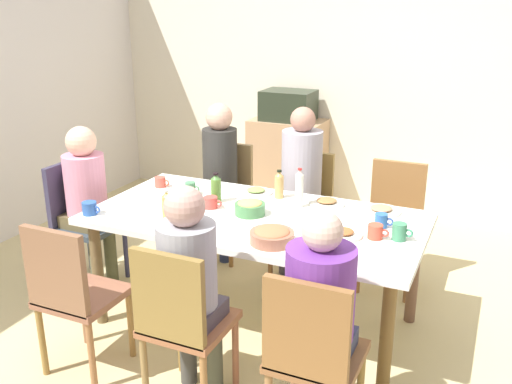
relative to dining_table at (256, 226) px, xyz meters
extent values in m
plane|color=#C9B883|center=(0.00, 0.00, -0.67)|extent=(6.05, 6.05, 0.00)
cube|color=silver|center=(0.00, 2.34, 0.63)|extent=(5.28, 0.12, 2.60)
cube|color=white|center=(0.00, 0.00, 0.05)|extent=(2.02, 1.03, 0.04)
cylinder|color=brown|center=(-0.91, -0.41, -0.32)|extent=(0.07, 0.07, 0.70)
cylinder|color=brown|center=(0.91, -0.41, -0.32)|extent=(0.07, 0.07, 0.70)
cylinder|color=brown|center=(-0.91, 0.41, -0.32)|extent=(0.07, 0.07, 0.70)
cylinder|color=brown|center=(0.91, 0.41, -0.32)|extent=(0.07, 0.07, 0.70)
cube|color=brown|center=(-0.67, -0.81, -0.23)|extent=(0.40, 0.40, 0.04)
cylinder|color=olive|center=(-0.84, -0.98, -0.45)|extent=(0.04, 0.04, 0.43)
cylinder|color=#95633D|center=(-0.50, -0.98, -0.45)|extent=(0.04, 0.04, 0.43)
cylinder|color=brown|center=(-0.84, -0.64, -0.45)|extent=(0.04, 0.04, 0.43)
cylinder|color=olive|center=(-0.50, -0.64, -0.45)|extent=(0.04, 0.04, 0.43)
cube|color=brown|center=(-0.67, -0.99, 0.01)|extent=(0.38, 0.04, 0.45)
cube|color=#965B3A|center=(0.00, -0.81, -0.23)|extent=(0.40, 0.40, 0.04)
cylinder|color=olive|center=(-0.17, -0.98, -0.45)|extent=(0.04, 0.04, 0.43)
cylinder|color=olive|center=(-0.17, -0.64, -0.45)|extent=(0.04, 0.04, 0.43)
cylinder|color=#93583D|center=(0.17, -0.64, -0.45)|extent=(0.04, 0.04, 0.43)
cube|color=olive|center=(0.00, -0.99, 0.01)|extent=(0.38, 0.04, 0.45)
cylinder|color=#3B3B38|center=(-0.08, -0.71, -0.44)|extent=(0.09, 0.09, 0.45)
cylinder|color=#454939|center=(0.08, -0.71, -0.44)|extent=(0.09, 0.09, 0.45)
cube|color=#443C47|center=(0.00, -0.81, -0.17)|extent=(0.30, 0.30, 0.10)
cylinder|color=#9A9BA6|center=(0.00, -0.81, 0.10)|extent=(0.29, 0.29, 0.43)
sphere|color=tan|center=(0.00, -0.81, 0.40)|extent=(0.20, 0.20, 0.20)
cube|color=brown|center=(0.00, 0.81, -0.23)|extent=(0.40, 0.40, 0.04)
cylinder|color=#915D3D|center=(0.17, 0.98, -0.45)|extent=(0.04, 0.04, 0.43)
cylinder|color=olive|center=(-0.17, 0.98, -0.45)|extent=(0.04, 0.04, 0.43)
cylinder|color=brown|center=(0.17, 0.64, -0.45)|extent=(0.04, 0.04, 0.43)
cylinder|color=brown|center=(-0.17, 0.64, -0.45)|extent=(0.04, 0.04, 0.43)
cube|color=olive|center=(0.00, 0.99, 0.01)|extent=(0.38, 0.04, 0.45)
cylinder|color=#3F3F49|center=(0.08, 0.71, -0.44)|extent=(0.09, 0.09, 0.45)
cylinder|color=#423D4A|center=(-0.08, 0.71, -0.44)|extent=(0.09, 0.09, 0.45)
cube|color=#3F463D|center=(0.00, 0.81, -0.17)|extent=(0.30, 0.30, 0.10)
cylinder|color=#9C96A3|center=(0.00, 0.81, 0.16)|extent=(0.30, 0.30, 0.55)
sphere|color=#AB7662|center=(0.00, 0.81, 0.51)|extent=(0.18, 0.18, 0.18)
cube|color=#8F5E30|center=(-0.67, 0.81, -0.23)|extent=(0.40, 0.40, 0.04)
cylinder|color=#94633B|center=(-0.50, 0.98, -0.45)|extent=(0.04, 0.04, 0.43)
cylinder|color=olive|center=(-0.84, 0.98, -0.45)|extent=(0.04, 0.04, 0.43)
cylinder|color=olive|center=(-0.50, 0.64, -0.45)|extent=(0.04, 0.04, 0.43)
cylinder|color=olive|center=(-0.84, 0.64, -0.45)|extent=(0.04, 0.04, 0.43)
cube|color=olive|center=(-0.67, 0.99, 0.01)|extent=(0.38, 0.04, 0.45)
cylinder|color=navy|center=(-0.59, 0.71, -0.44)|extent=(0.09, 0.09, 0.45)
cylinder|color=#2E374E|center=(-0.75, 0.71, -0.44)|extent=(0.09, 0.09, 0.45)
cube|color=#2D324B|center=(-0.67, 0.81, -0.17)|extent=(0.30, 0.30, 0.10)
cylinder|color=#2E2D2B|center=(-0.67, 0.81, 0.14)|extent=(0.27, 0.27, 0.50)
sphere|color=tan|center=(-0.67, 0.81, 0.48)|extent=(0.21, 0.21, 0.21)
cube|color=olive|center=(0.67, 0.81, -0.23)|extent=(0.40, 0.40, 0.04)
cylinder|color=brown|center=(0.84, 0.98, -0.45)|extent=(0.04, 0.04, 0.43)
cylinder|color=olive|center=(0.50, 0.98, -0.45)|extent=(0.04, 0.04, 0.43)
cylinder|color=brown|center=(0.84, 0.64, -0.45)|extent=(0.04, 0.04, 0.43)
cylinder|color=#946031|center=(0.50, 0.64, -0.45)|extent=(0.04, 0.04, 0.43)
cube|color=brown|center=(0.67, 0.99, 0.01)|extent=(0.38, 0.04, 0.45)
cube|color=#303B45|center=(-1.31, 0.00, -0.23)|extent=(0.40, 0.40, 0.04)
cylinder|color=#2A3250|center=(-1.48, 0.17, -0.45)|extent=(0.04, 0.04, 0.43)
cylinder|color=#374048|center=(-1.48, -0.17, -0.45)|extent=(0.04, 0.04, 0.43)
cylinder|color=#303153|center=(-1.14, 0.17, -0.45)|extent=(0.04, 0.04, 0.43)
cylinder|color=#273147|center=(-1.14, -0.17, -0.45)|extent=(0.04, 0.04, 0.43)
cube|color=#36324C|center=(-1.49, 0.00, 0.01)|extent=(0.04, 0.38, 0.45)
cylinder|color=#525438|center=(-1.21, 0.08, -0.44)|extent=(0.09, 0.09, 0.45)
cylinder|color=#53533C|center=(-1.21, -0.08, -0.44)|extent=(0.09, 0.09, 0.45)
cube|color=brown|center=(-1.31, 0.00, -0.17)|extent=(0.30, 0.30, 0.10)
cylinder|color=pink|center=(-1.31, 0.00, 0.10)|extent=(0.29, 0.29, 0.42)
sphere|color=beige|center=(-1.31, 0.00, 0.40)|extent=(0.21, 0.21, 0.21)
cube|color=brown|center=(0.67, -0.81, -0.23)|extent=(0.40, 0.40, 0.04)
cylinder|color=brown|center=(0.50, -0.64, -0.45)|extent=(0.04, 0.04, 0.43)
cube|color=brown|center=(0.67, -0.99, 0.01)|extent=(0.38, 0.04, 0.45)
cylinder|color=#2F3C54|center=(0.59, -0.71, -0.44)|extent=(0.09, 0.09, 0.45)
cube|color=#313752|center=(0.67, -0.81, -0.17)|extent=(0.30, 0.30, 0.10)
cylinder|color=#6C3397|center=(0.67, -0.81, 0.10)|extent=(0.31, 0.31, 0.43)
sphere|color=beige|center=(0.67, -0.81, 0.39)|extent=(0.18, 0.18, 0.18)
cylinder|color=silver|center=(0.57, -0.09, 0.08)|extent=(0.22, 0.22, 0.01)
ellipsoid|color=#A45D2F|center=(0.57, -0.09, 0.10)|extent=(0.12, 0.12, 0.02)
cylinder|color=silver|center=(-0.51, -0.01, 0.08)|extent=(0.24, 0.24, 0.01)
ellipsoid|color=tan|center=(-0.51, -0.01, 0.10)|extent=(0.13, 0.13, 0.02)
cylinder|color=silver|center=(0.33, 0.36, 0.08)|extent=(0.23, 0.23, 0.01)
ellipsoid|color=#A36C3E|center=(0.33, 0.36, 0.10)|extent=(0.13, 0.13, 0.02)
cylinder|color=silver|center=(-0.17, 0.37, 0.08)|extent=(0.22, 0.22, 0.01)
ellipsoid|color=#7DA350|center=(-0.17, 0.37, 0.10)|extent=(0.12, 0.12, 0.02)
cylinder|color=silver|center=(0.68, 0.37, 0.08)|extent=(0.24, 0.24, 0.01)
ellipsoid|color=tan|center=(0.68, 0.37, 0.10)|extent=(0.13, 0.13, 0.02)
cylinder|color=#427A47|center=(-0.04, 0.00, 0.11)|extent=(0.19, 0.19, 0.07)
ellipsoid|color=tan|center=(-0.04, 0.00, 0.14)|extent=(0.15, 0.15, 0.04)
cylinder|color=#9D614A|center=(0.25, -0.34, 0.10)|extent=(0.24, 0.24, 0.07)
ellipsoid|color=#B36944|center=(0.25, -0.34, 0.14)|extent=(0.19, 0.19, 0.04)
cylinder|color=#C45041|center=(-0.84, 0.23, 0.11)|extent=(0.08, 0.08, 0.07)
torus|color=#CE563D|center=(-0.79, 0.23, 0.11)|extent=(0.05, 0.01, 0.05)
cylinder|color=#3D855C|center=(0.87, -0.02, 0.12)|extent=(0.08, 0.08, 0.10)
torus|color=#3F9368|center=(0.92, -0.02, 0.12)|extent=(0.05, 0.01, 0.05)
cylinder|color=#C8453D|center=(-0.31, 0.00, 0.11)|extent=(0.09, 0.09, 0.07)
torus|color=#CF4942|center=(-0.26, 0.00, 0.11)|extent=(0.05, 0.01, 0.05)
cylinder|color=#2B55A3|center=(-0.94, -0.40, 0.11)|extent=(0.09, 0.09, 0.08)
torus|color=#3054A6|center=(-0.88, -0.40, 0.11)|extent=(0.05, 0.01, 0.05)
cylinder|color=#4A845C|center=(-0.57, 0.18, 0.12)|extent=(0.07, 0.07, 0.09)
torus|color=#4E8559|center=(-0.52, 0.18, 0.12)|extent=(0.05, 0.01, 0.05)
cylinder|color=#2B60A6|center=(0.74, 0.12, 0.11)|extent=(0.07, 0.07, 0.08)
torus|color=#324F9E|center=(0.78, 0.12, 0.11)|extent=(0.05, 0.01, 0.05)
cylinder|color=#D44B35|center=(0.74, -0.05, 0.11)|extent=(0.08, 0.08, 0.08)
torus|color=#C84A3B|center=(0.80, -0.05, 0.11)|extent=(0.05, 0.01, 0.05)
cylinder|color=#4F7C2F|center=(-0.33, 0.11, 0.15)|extent=(0.07, 0.07, 0.16)
cone|color=#477735|center=(-0.33, 0.11, 0.24)|extent=(0.06, 0.06, 0.03)
cylinder|color=black|center=(-0.33, 0.11, 0.26)|extent=(0.03, 0.03, 0.01)
cylinder|color=silver|center=(0.19, 0.24, 0.18)|extent=(0.05, 0.05, 0.22)
cone|color=beige|center=(0.19, 0.24, 0.30)|extent=(0.05, 0.05, 0.03)
cylinder|color=red|center=(0.19, 0.24, 0.32)|extent=(0.03, 0.03, 0.01)
cylinder|color=tan|center=(0.01, 0.36, 0.15)|extent=(0.06, 0.06, 0.15)
cone|color=tan|center=(0.01, 0.36, 0.24)|extent=(0.05, 0.05, 0.03)
cylinder|color=black|center=(0.01, 0.36, 0.26)|extent=(0.03, 0.03, 0.01)
cylinder|color=tan|center=(-0.41, -0.34, 0.16)|extent=(0.06, 0.06, 0.17)
cone|color=gold|center=(-0.41, -0.34, 0.26)|extent=(0.05, 0.05, 0.03)
cylinder|color=white|center=(-0.41, -0.34, 0.28)|extent=(0.03, 0.03, 0.01)
cube|color=tan|center=(-0.58, 2.04, -0.22)|extent=(0.70, 0.44, 0.90)
cube|color=#262F21|center=(-0.58, 2.04, 0.37)|extent=(0.48, 0.36, 0.28)
camera|label=1|loc=(1.32, -2.94, 1.31)|focal=39.65mm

